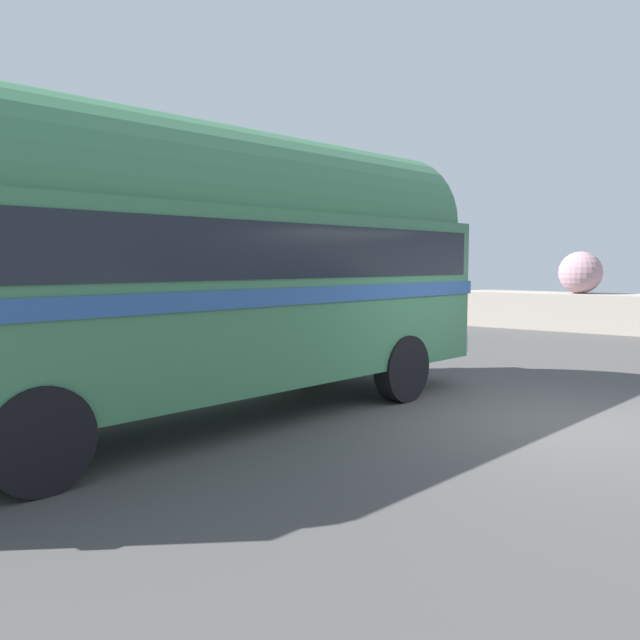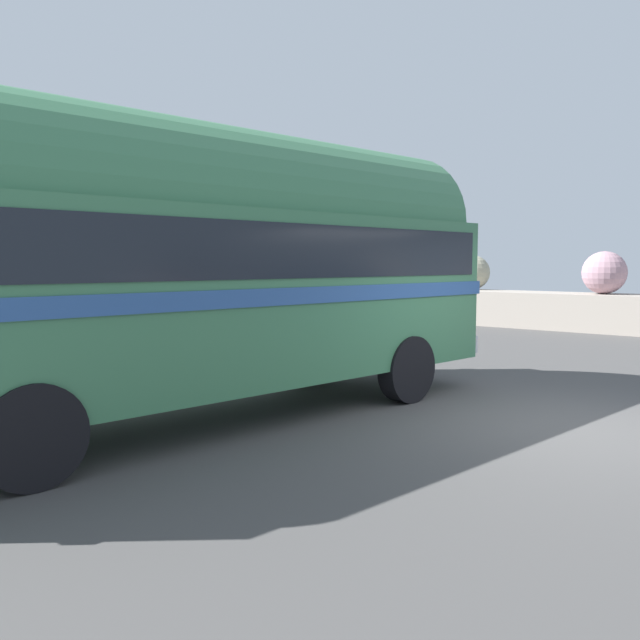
# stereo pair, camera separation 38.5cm
# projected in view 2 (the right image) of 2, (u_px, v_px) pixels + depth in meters

# --- Properties ---
(ground) EXTENTS (32.00, 26.00, 0.02)m
(ground) POSITION_uv_depth(u_px,v_px,m) (563.00, 428.00, 7.87)
(ground) COLOR #454443
(vintage_coach) EXTENTS (3.46, 8.81, 3.70)m
(vintage_coach) POSITION_uv_depth(u_px,v_px,m) (208.00, 260.00, 8.11)
(vintage_coach) COLOR black
(vintage_coach) RESTS_ON ground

